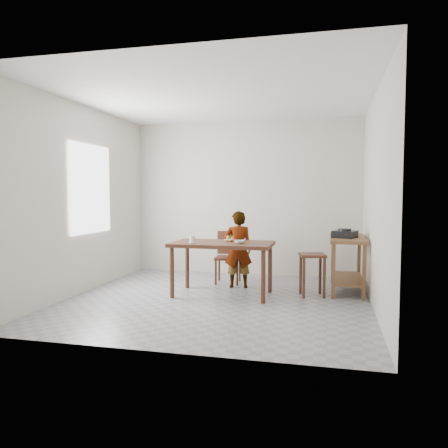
% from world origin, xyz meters
% --- Properties ---
extents(floor, '(4.00, 4.00, 0.04)m').
position_xyz_m(floor, '(0.00, 0.00, -0.02)').
color(floor, gray).
rests_on(floor, ground).
extents(ceiling, '(4.00, 4.00, 0.04)m').
position_xyz_m(ceiling, '(0.00, 0.00, 2.72)').
color(ceiling, white).
rests_on(ceiling, wall_back).
extents(wall_back, '(4.00, 0.04, 2.70)m').
position_xyz_m(wall_back, '(0.00, 2.02, 1.35)').
color(wall_back, beige).
rests_on(wall_back, ground).
extents(wall_front, '(4.00, 0.04, 2.70)m').
position_xyz_m(wall_front, '(0.00, -2.02, 1.35)').
color(wall_front, beige).
rests_on(wall_front, ground).
extents(wall_left, '(0.04, 4.00, 2.70)m').
position_xyz_m(wall_left, '(-2.02, 0.00, 1.35)').
color(wall_left, beige).
rests_on(wall_left, ground).
extents(wall_right, '(0.04, 4.00, 2.70)m').
position_xyz_m(wall_right, '(2.02, 0.00, 1.35)').
color(wall_right, beige).
rests_on(wall_right, ground).
extents(window_pane, '(0.02, 1.10, 1.30)m').
position_xyz_m(window_pane, '(-1.97, 0.20, 1.50)').
color(window_pane, white).
rests_on(window_pane, wall_left).
extents(dining_table, '(1.40, 0.80, 0.75)m').
position_xyz_m(dining_table, '(0.00, 0.30, 0.38)').
color(dining_table, '#442417').
rests_on(dining_table, floor).
extents(prep_counter, '(0.50, 1.20, 0.80)m').
position_xyz_m(prep_counter, '(1.72, 1.00, 0.40)').
color(prep_counter, brown).
rests_on(prep_counter, floor).
extents(child, '(0.48, 0.37, 1.17)m').
position_xyz_m(child, '(0.11, 0.85, 0.59)').
color(child, white).
rests_on(child, floor).
extents(dining_chair, '(0.43, 0.43, 0.82)m').
position_xyz_m(dining_chair, '(-0.11, 1.13, 0.41)').
color(dining_chair, '#442417').
rests_on(dining_chair, floor).
extents(stool, '(0.40, 0.40, 0.60)m').
position_xyz_m(stool, '(1.23, 0.54, 0.30)').
color(stool, '#442417').
rests_on(stool, floor).
extents(glass_tumbler, '(0.10, 0.10, 0.10)m').
position_xyz_m(glass_tumbler, '(-0.39, 0.14, 0.80)').
color(glass_tumbler, white).
rests_on(glass_tumbler, dining_table).
extents(small_bowl, '(0.16, 0.16, 0.04)m').
position_xyz_m(small_bowl, '(0.27, 0.20, 0.77)').
color(small_bowl, silver).
rests_on(small_bowl, dining_table).
extents(banana, '(0.18, 0.16, 0.05)m').
position_xyz_m(banana, '(0.07, 0.41, 0.78)').
color(banana, yellow).
rests_on(banana, dining_table).
extents(serving_bowl, '(0.25, 0.25, 0.05)m').
position_xyz_m(serving_bowl, '(1.72, 1.26, 0.83)').
color(serving_bowl, silver).
rests_on(serving_bowl, prep_counter).
extents(gas_burner, '(0.39, 0.39, 0.10)m').
position_xyz_m(gas_burner, '(1.67, 0.86, 0.85)').
color(gas_burner, black).
rests_on(gas_burner, prep_counter).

